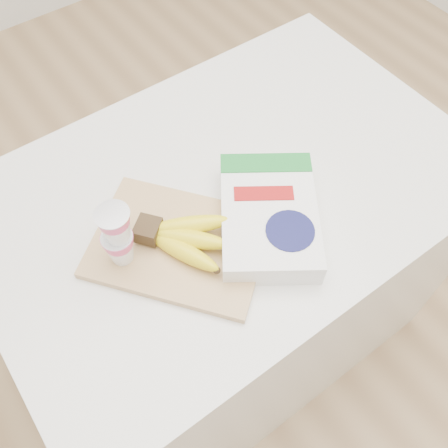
% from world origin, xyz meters
% --- Properties ---
extents(table, '(1.05, 0.70, 0.79)m').
position_xyz_m(table, '(0.00, 0.00, 0.39)').
color(table, silver).
rests_on(table, ground).
extents(cutting_board, '(0.38, 0.40, 0.02)m').
position_xyz_m(cutting_board, '(-0.17, -0.07, 0.80)').
color(cutting_board, tan).
rests_on(cutting_board, table).
extents(bananas, '(0.18, 0.18, 0.06)m').
position_xyz_m(bananas, '(-0.16, -0.08, 0.83)').
color(bananas, '#382816').
rests_on(bananas, cutting_board).
extents(yogurt_stack, '(0.06, 0.06, 0.14)m').
position_xyz_m(yogurt_stack, '(-0.27, -0.03, 0.88)').
color(yogurt_stack, white).
rests_on(yogurt_stack, cutting_board).
extents(cereal_box, '(0.30, 0.32, 0.06)m').
position_xyz_m(cereal_box, '(0.00, -0.13, 0.82)').
color(cereal_box, white).
rests_on(cereal_box, table).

